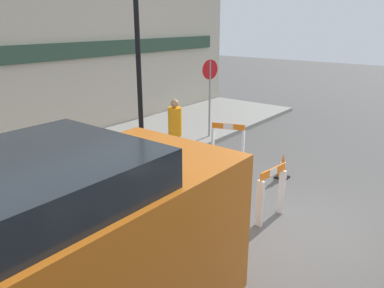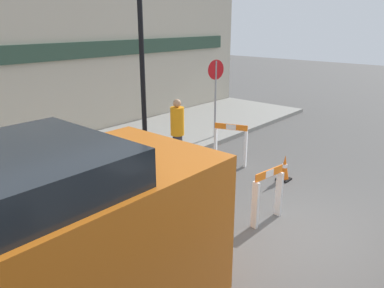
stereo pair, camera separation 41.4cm
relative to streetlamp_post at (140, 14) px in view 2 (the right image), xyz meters
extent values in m
plane|color=#565451|center=(-0.78, -5.24, -3.82)|extent=(60.00, 60.00, 0.00)
cube|color=gray|center=(-0.78, 1.17, -3.75)|extent=(18.00, 3.81, 0.14)
cube|color=#BCB29E|center=(-0.78, 3.15, -1.07)|extent=(18.00, 0.12, 5.50)
cube|color=#2D4738|center=(-0.78, 3.04, -1.02)|extent=(16.20, 0.10, 0.50)
cylinder|color=black|center=(0.00, 0.00, -3.56)|extent=(0.29, 0.29, 0.24)
cylinder|color=black|center=(0.00, 0.00, -0.99)|extent=(0.13, 0.13, 5.38)
cylinder|color=gray|center=(2.64, -0.35, -2.49)|extent=(0.06, 0.06, 2.38)
cylinder|color=red|center=(2.64, -0.35, -1.57)|extent=(0.59, 0.15, 0.60)
cube|color=white|center=(1.37, -2.34, -3.34)|extent=(0.14, 0.10, 0.97)
cube|color=white|center=(1.09, -1.57, -3.34)|extent=(0.14, 0.10, 0.97)
cube|color=orange|center=(1.23, -1.96, -2.78)|extent=(0.32, 0.83, 0.15)
cube|color=white|center=(1.23, -1.96, -2.78)|extent=(0.12, 0.26, 0.13)
cube|color=white|center=(-1.67, -1.38, -3.35)|extent=(0.14, 0.13, 0.94)
cube|color=white|center=(-2.13, -2.00, -3.35)|extent=(0.14, 0.13, 0.94)
cube|color=orange|center=(-1.90, -1.69, -2.81)|extent=(0.51, 0.68, 0.15)
cube|color=white|center=(-1.90, -1.69, -2.81)|extent=(0.17, 0.22, 0.14)
cube|color=white|center=(-1.09, -4.17, -3.37)|extent=(0.08, 0.14, 0.92)
cube|color=white|center=(-0.39, -4.27, -3.37)|extent=(0.08, 0.14, 0.92)
cube|color=orange|center=(-0.74, -4.22, -2.83)|extent=(0.77, 0.13, 0.15)
cube|color=white|center=(-0.74, -4.22, -2.83)|extent=(0.23, 0.06, 0.14)
cube|color=black|center=(-1.46, -0.84, -3.80)|extent=(0.30, 0.30, 0.04)
cone|color=orange|center=(-1.46, -0.84, -3.54)|extent=(0.23, 0.22, 0.49)
cylinder|color=white|center=(-1.46, -0.84, -3.52)|extent=(0.13, 0.13, 0.07)
cube|color=black|center=(-2.07, -2.40, -3.80)|extent=(0.30, 0.30, 0.04)
cone|color=orange|center=(-2.07, -2.40, -3.43)|extent=(0.23, 0.22, 0.71)
cylinder|color=white|center=(-2.07, -2.40, -3.40)|extent=(0.13, 0.13, 0.10)
cube|color=black|center=(1.27, -3.53, -3.80)|extent=(0.30, 0.30, 0.04)
cone|color=orange|center=(1.27, -3.53, -3.49)|extent=(0.22, 0.23, 0.59)
cylinder|color=white|center=(1.27, -3.53, -3.46)|extent=(0.13, 0.13, 0.08)
cylinder|color=#33333D|center=(0.24, -0.99, -3.39)|extent=(0.33, 0.33, 0.87)
cylinder|color=orange|center=(0.24, -0.99, -2.59)|extent=(0.46, 0.46, 0.72)
sphere|color=tan|center=(0.24, -0.99, -2.13)|extent=(0.27, 0.27, 0.21)
cylinder|color=black|center=(-4.06, -3.07, -3.52)|extent=(0.60, 0.18, 0.60)
camera|label=1|loc=(-6.74, -7.01, -0.18)|focal=35.00mm
camera|label=2|loc=(-6.48, -7.32, -0.18)|focal=35.00mm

